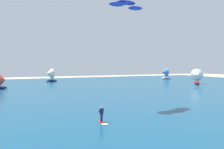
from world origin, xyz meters
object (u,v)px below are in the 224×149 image
Objects in this scene: kite at (126,5)px; sailboat_heeled_over at (50,75)px; sailboat_mid_right at (165,73)px; sailboat_center_horizon at (2,81)px; kitesurfer at (102,117)px; sailboat_outermost at (197,76)px.

kite reaches higher than sailboat_heeled_over.
sailboat_heeled_over is (-4.35, 50.52, -12.34)m from kite.
sailboat_center_horizon is (-61.06, -13.71, -0.61)m from sailboat_mid_right.
sailboat_mid_right reaches higher than sailboat_heeled_over.
sailboat_outermost is at bearing 34.07° from kitesurfer.
kitesurfer is 0.36× the size of sailboat_outermost.
kite reaches higher than sailboat_outermost.
sailboat_mid_right is at bearing -5.65° from sailboat_heeled_over.
sailboat_center_horizon is at bearing -167.34° from sailboat_mid_right.
sailboat_center_horizon is (-11.75, 39.40, 1.34)m from kitesurfer.
sailboat_heeled_over is at bearing 87.73° from kitesurfer.
sailboat_outermost is 56.16m from sailboat_center_horizon.
sailboat_center_horizon is 0.78× the size of sailboat_heeled_over.
sailboat_mid_right reaches higher than kitesurfer.
kitesurfer is 17.29m from kite.
sailboat_heeled_over is at bearing 94.92° from kite.
sailboat_mid_right is at bearing 47.13° from kitesurfer.
sailboat_outermost is 0.98× the size of sailboat_mid_right.
kite is 1.12× the size of sailboat_outermost.
sailboat_outermost is at bearing -10.23° from sailboat_center_horizon.
sailboat_center_horizon is (-18.39, 32.15, -12.89)m from kite.
kite is at bearing -85.08° from sailboat_heeled_over.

